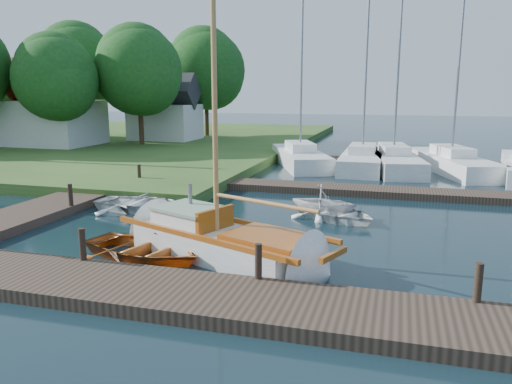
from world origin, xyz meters
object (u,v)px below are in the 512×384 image
(sailboat, at_px, (227,245))
(tender_b, at_px, (324,199))
(dinghy, at_px, (143,245))
(marina_boat_0, at_px, (300,156))
(tender_a, at_px, (142,201))
(tree_3, at_px, (139,71))
(tender_c, at_px, (335,210))
(marina_boat_1, at_px, (362,159))
(tree_4, at_px, (77,67))
(tree_7, at_px, (206,69))
(mooring_post_1, at_px, (82,244))
(mooring_post_4, at_px, (70,195))
(mooring_post_5, at_px, (139,173))
(house_c, at_px, (165,113))
(marina_boat_3, at_px, (451,161))
(marina_boat_2, at_px, (393,159))
(mooring_post_2, at_px, (258,261))
(tree_2, at_px, (56,78))
(house_a, at_px, (53,111))
(mooring_post_3, at_px, (478,283))

(sailboat, bearing_deg, tender_b, 92.71)
(dinghy, xyz_separation_m, marina_boat_0, (0.75, 17.70, 0.20))
(tender_a, xyz_separation_m, tree_3, (-9.27, 16.94, 5.44))
(tender_c, relative_size, marina_boat_1, 0.28)
(tree_4, relative_size, tree_7, 1.03)
(tree_3, bearing_deg, mooring_post_1, -64.49)
(mooring_post_4, height_order, marina_boat_1, marina_boat_1)
(mooring_post_5, relative_size, tree_3, 0.09)
(house_c, xyz_separation_m, tree_7, (2.00, 4.05, 3.62))
(dinghy, height_order, tree_4, tree_4)
(mooring_post_1, xyz_separation_m, sailboat, (3.06, 2.00, -0.36))
(marina_boat_3, distance_m, house_c, 22.67)
(marina_boat_2, bearing_deg, tender_b, 159.58)
(tree_7, bearing_deg, marina_boat_3, -31.93)
(mooring_post_2, bearing_deg, sailboat, 125.85)
(mooring_post_4, relative_size, tree_7, 0.09)
(marina_boat_3, height_order, house_c, marina_boat_3)
(sailboat, height_order, tender_b, sailboat)
(marina_boat_1, bearing_deg, mooring_post_2, 176.75)
(mooring_post_4, xyz_separation_m, tree_3, (-7.00, 18.05, 5.11))
(tender_c, relative_size, tree_2, 0.41)
(mooring_post_1, bearing_deg, marina_boat_2, 69.80)
(mooring_post_2, relative_size, tree_2, 0.10)
(marina_boat_1, bearing_deg, mooring_post_5, 132.52)
(mooring_post_4, bearing_deg, sailboat, -23.04)
(tree_2, bearing_deg, tender_c, -30.95)
(mooring_post_5, xyz_separation_m, marina_boat_0, (5.69, 9.01, -0.14))
(sailboat, bearing_deg, mooring_post_5, 153.54)
(mooring_post_1, distance_m, marina_boat_0, 19.08)
(mooring_post_2, relative_size, tree_7, 0.09)
(marina_boat_3, bearing_deg, marina_boat_1, 75.85)
(tree_3, xyz_separation_m, tree_4, (-8.00, 4.00, 0.56))
(mooring_post_4, relative_size, house_a, 0.13)
(sailboat, relative_size, tender_c, 3.10)
(mooring_post_4, bearing_deg, dinghy, -36.82)
(marina_boat_0, xyz_separation_m, tree_2, (-16.69, 0.04, 4.69))
(tender_c, xyz_separation_m, tree_3, (-16.33, 16.19, 5.48))
(mooring_post_3, xyz_separation_m, tree_4, (-28.00, 27.05, 5.67))
(dinghy, height_order, house_c, house_c)
(sailboat, xyz_separation_m, house_a, (-20.06, 19.00, 2.62))
(mooring_post_1, relative_size, tree_2, 0.10)
(tender_c, xyz_separation_m, tree_4, (-24.33, 20.19, 6.04))
(mooring_post_1, distance_m, mooring_post_5, 10.77)
(mooring_post_1, distance_m, marina_boat_1, 19.52)
(mooring_post_4, height_order, tree_7, tree_7)
(marina_boat_0, bearing_deg, tender_b, 172.83)
(marina_boat_2, distance_m, tree_4, 27.83)
(sailboat, relative_size, house_a, 1.56)
(marina_boat_2, distance_m, house_a, 24.25)
(tree_7, bearing_deg, house_c, -116.31)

